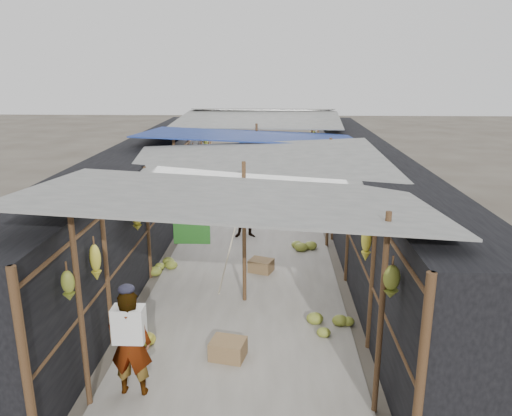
# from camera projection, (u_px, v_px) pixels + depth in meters

# --- Properties ---
(ground) EXTENTS (80.00, 80.00, 0.00)m
(ground) POSITION_uv_depth(u_px,v_px,m) (231.00, 407.00, 6.30)
(ground) COLOR #6B6356
(ground) RESTS_ON ground
(aisle_slab) EXTENTS (3.60, 16.00, 0.02)m
(aisle_slab) POSITION_uv_depth(u_px,v_px,m) (253.00, 238.00, 12.55)
(aisle_slab) COLOR #9E998E
(aisle_slab) RESTS_ON ground
(stall_left) EXTENTS (1.40, 15.00, 2.30)m
(stall_left) POSITION_uv_depth(u_px,v_px,m) (144.00, 193.00, 12.34)
(stall_left) COLOR black
(stall_left) RESTS_ON ground
(stall_right) EXTENTS (1.40, 15.00, 2.30)m
(stall_right) POSITION_uv_depth(u_px,v_px,m) (363.00, 195.00, 12.14)
(stall_right) COLOR black
(stall_right) RESTS_ON ground
(crate_near) EXTENTS (0.57, 0.49, 0.30)m
(crate_near) POSITION_uv_depth(u_px,v_px,m) (228.00, 349.00, 7.32)
(crate_near) COLOR olive
(crate_near) RESTS_ON ground
(crate_mid) EXTENTS (0.57, 0.51, 0.28)m
(crate_mid) POSITION_uv_depth(u_px,v_px,m) (261.00, 266.00, 10.43)
(crate_mid) COLOR olive
(crate_mid) RESTS_ON ground
(crate_back) EXTENTS (0.52, 0.45, 0.29)m
(crate_back) POSITION_uv_depth(u_px,v_px,m) (224.00, 205.00, 15.07)
(crate_back) COLOR olive
(crate_back) RESTS_ON ground
(black_basin) EXTENTS (0.67, 0.67, 0.20)m
(black_basin) POSITION_uv_depth(u_px,v_px,m) (296.00, 217.00, 13.96)
(black_basin) COLOR black
(black_basin) RESTS_ON ground
(vendor_elderly) EXTENTS (0.55, 0.36, 1.48)m
(vendor_elderly) POSITION_uv_depth(u_px,v_px,m) (130.00, 343.00, 6.38)
(vendor_elderly) COLOR white
(vendor_elderly) RESTS_ON ground
(shopper_blue) EXTENTS (0.71, 0.58, 1.38)m
(shopper_blue) POSITION_uv_depth(u_px,v_px,m) (248.00, 211.00, 12.42)
(shopper_blue) COLOR #2032A0
(shopper_blue) RESTS_ON ground
(vendor_seated) EXTENTS (0.37, 0.59, 0.88)m
(vendor_seated) POSITION_uv_depth(u_px,v_px,m) (298.00, 200.00, 14.46)
(vendor_seated) COLOR #4C4642
(vendor_seated) RESTS_ON ground
(market_canopy) EXTENTS (5.62, 15.20, 2.77)m
(market_canopy) POSITION_uv_depth(u_px,v_px,m) (254.00, 141.00, 12.22)
(market_canopy) COLOR brown
(market_canopy) RESTS_ON ground
(hanging_bananas) EXTENTS (3.96, 13.91, 0.72)m
(hanging_bananas) POSITION_uv_depth(u_px,v_px,m) (259.00, 173.00, 12.21)
(hanging_bananas) COLOR olive
(hanging_bananas) RESTS_ON ground
(floor_bananas) EXTENTS (4.06, 10.46, 0.34)m
(floor_bananas) POSITION_uv_depth(u_px,v_px,m) (254.00, 236.00, 12.24)
(floor_bananas) COLOR olive
(floor_bananas) RESTS_ON ground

